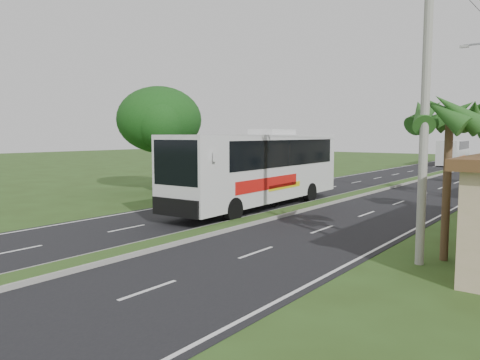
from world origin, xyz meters
The scene contains 11 objects.
ground centered at (0.00, 0.00, 0.00)m, with size 180.00×180.00×0.00m, color #2F4619.
road_asphalt centered at (0.00, 20.00, 0.01)m, with size 14.00×160.00×0.02m, color black.
median_strip centered at (0.00, 20.00, 0.10)m, with size 1.20×160.00×0.18m.
lane_edge_left centered at (-6.70, 20.00, 0.00)m, with size 0.12×160.00×0.01m, color silver.
lane_edge_right centered at (6.70, 20.00, 0.00)m, with size 0.12×160.00×0.01m, color silver.
palm_verge_a centered at (9.00, 3.00, 4.74)m, with size 2.40×2.40×5.45m.
shade_tree centered at (-12.11, 10.02, 5.03)m, with size 6.30×6.00×7.54m.
utility_pole_a centered at (8.50, 2.00, 5.67)m, with size 1.60×0.28×11.00m.
coach_bus_main centered at (-2.16, 8.41, 2.45)m, with size 3.38×13.89×4.46m.
coach_bus_far centered at (-2.48, 55.20, 1.89)m, with size 3.22×11.55×3.32m.
motorcyclist centered at (-2.00, 8.75, 0.88)m, with size 1.78×0.83×2.38m.
Camera 1 is at (12.77, -13.18, 4.16)m, focal length 35.00 mm.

